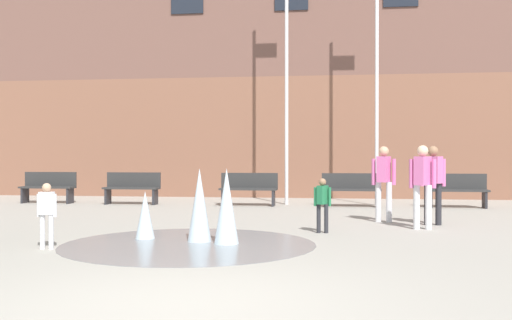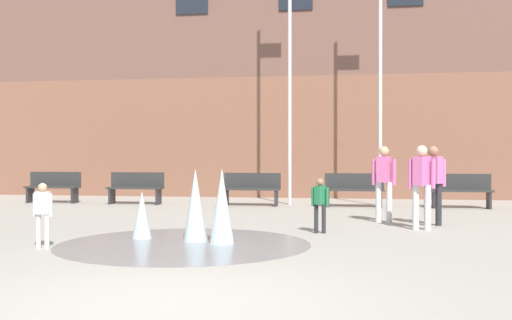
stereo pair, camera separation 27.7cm
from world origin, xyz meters
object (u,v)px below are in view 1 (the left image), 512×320
Objects in this scene: child_running at (47,210)px; park_bench_far_left at (48,187)px; park_bench_center at (249,188)px; park_bench_under_right_flagpole at (351,189)px; flagpole_right at (378,48)px; park_bench_near_trashcan at (457,190)px; child_with_pink_shirt at (322,201)px; teen_by_trashcan at (423,180)px; adult_in_red at (433,179)px; adult_watching at (384,178)px; flagpole_left at (288,42)px; park_bench_left_of_flagpoles at (132,188)px.

park_bench_far_left is at bearing -70.74° from child_running.
park_bench_under_right_flagpole is (2.82, 0.05, 0.00)m from park_bench_center.
flagpole_right reaches higher than child_running.
park_bench_near_trashcan is (11.57, -0.02, 0.00)m from park_bench_far_left.
park_bench_center is 2.82m from park_bench_under_right_flagpole.
teen_by_trashcan is (1.86, 0.77, 0.35)m from child_with_pink_shirt.
child_with_pink_shirt is at bearing -96.48° from park_bench_under_right_flagpole.
adult_in_red is 0.19× the size of flagpole_right.
park_bench_near_trashcan is (5.61, 0.10, 0.00)m from park_bench_center.
child_with_pink_shirt is (8.14, -5.73, 0.10)m from park_bench_far_left.
child_with_pink_shirt is 0.62× the size of teen_by_trashcan.
adult_watching is at bearing -21.99° from park_bench_far_left.
child_with_pink_shirt is 0.11× the size of flagpole_left.
child_with_pink_shirt reaches higher than park_bench_center.
park_bench_center is 1.01× the size of adult_in_red.
park_bench_under_right_flagpole is 0.19× the size of flagpole_right.
teen_by_trashcan is at bearing -50.17° from park_bench_center.
child_running is at bearing -26.73° from adult_watching.
park_bench_near_trashcan is (2.79, 0.05, 0.00)m from park_bench_under_right_flagpole.
flagpole_left is (-1.78, 0.53, 4.16)m from park_bench_under_right_flagpole.
park_bench_under_right_flagpole is at bearing -147.55° from adult_watching.
flagpole_right is (-0.47, 5.42, 3.47)m from teen_by_trashcan.
park_bench_left_of_flagpoles is at bearing -1.84° from park_bench_far_left.
park_bench_center is at bearing -0.62° from park_bench_left_of_flagpoles.
flagpole_left is (1.03, 0.58, 4.16)m from park_bench_center.
child_running reaches higher than park_bench_under_right_flagpole.
child_with_pink_shirt is at bearing -103.24° from adult_in_red.
park_bench_under_right_flagpole is 1.00× the size of park_bench_near_trashcan.
park_bench_near_trashcan is 6.20m from flagpole_left.
child_running is 7.36m from adult_in_red.
park_bench_under_right_flagpole is at bearing 151.70° from adult_in_red.
child_with_pink_shirt is (4.03, 2.43, 0.00)m from child_running.
park_bench_near_trashcan is 1.01× the size of adult_watching.
park_bench_center is 0.19× the size of flagpole_right.
park_bench_center is at bearing 52.08° from child_with_pink_shirt.
flagpole_left reaches higher than park_bench_center.
park_bench_far_left and park_bench_center have the same top height.
flagpole_left is (-1.14, 6.19, 4.06)m from child_with_pink_shirt.
park_bench_left_of_flagpoles is 8.89m from teen_by_trashcan.
adult_watching is (1.23, 1.95, 0.35)m from child_with_pink_shirt.
flagpole_right is at bearing 4.47° from park_bench_left_of_flagpoles.
park_bench_far_left is 1.00× the size of park_bench_left_of_flagpoles.
child_with_pink_shirt is at bearing -45.47° from park_bench_left_of_flagpoles.
park_bench_center is at bearing -178.96° from park_bench_near_trashcan.
flagpole_right reaches higher than park_bench_left_of_flagpoles.
park_bench_left_of_flagpoles is at bearing -172.98° from flagpole_left.
park_bench_left_of_flagpoles is 0.19× the size of flagpole_right.
child_with_pink_shirt is at bearing 146.74° from teen_by_trashcan.
park_bench_under_right_flagpole is 3.78m from adult_watching.
park_bench_near_trashcan is 1.01× the size of teen_by_trashcan.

